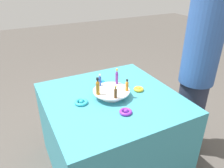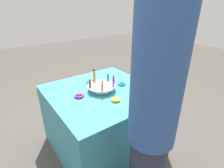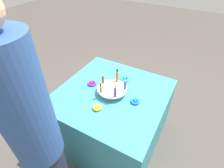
{
  "view_description": "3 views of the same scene",
  "coord_description": "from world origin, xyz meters",
  "px_view_note": "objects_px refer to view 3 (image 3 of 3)",
  "views": [
    {
      "loc": [
        -0.66,
        -1.3,
        1.57
      ],
      "look_at": [
        0.0,
        -0.0,
        0.82
      ],
      "focal_mm": 35.0,
      "sensor_mm": 36.0,
      "label": 1
    },
    {
      "loc": [
        1.31,
        -0.83,
        1.5
      ],
      "look_at": [
        0.22,
        -0.04,
        0.87
      ],
      "focal_mm": 28.0,
      "sensor_mm": 36.0,
      "label": 2
    },
    {
      "loc": [
        1.09,
        0.61,
        1.81
      ],
      "look_at": [
        0.0,
        -0.0,
        0.81
      ],
      "focal_mm": 28.0,
      "sensor_mm": 36.0,
      "label": 3
    }
  ],
  "objects_px": {
    "ribbon_bow_blue": "(135,101)",
    "person_figure": "(36,137)",
    "bottle_amber": "(117,76)",
    "ribbon_bow_gold": "(97,107)",
    "ribbon_bow_teal": "(125,79)",
    "ribbon_bow_purple": "(92,83)",
    "display_stand": "(112,90)",
    "bottle_brown": "(103,79)",
    "bottle_orange": "(101,89)",
    "bottle_blue": "(125,85)",
    "bottle_purple": "(115,91)"
  },
  "relations": [
    {
      "from": "ribbon_bow_blue",
      "to": "person_figure",
      "type": "height_order",
      "value": "person_figure"
    },
    {
      "from": "bottle_amber",
      "to": "ribbon_bow_gold",
      "type": "xyz_separation_m",
      "value": [
        0.36,
        -0.0,
        -0.11
      ]
    },
    {
      "from": "ribbon_bow_teal",
      "to": "ribbon_bow_purple",
      "type": "distance_m",
      "value": 0.34
    },
    {
      "from": "display_stand",
      "to": "ribbon_bow_purple",
      "type": "xyz_separation_m",
      "value": [
        -0.01,
        -0.24,
        -0.03
      ]
    },
    {
      "from": "bottle_brown",
      "to": "ribbon_bow_teal",
      "type": "relative_size",
      "value": 0.96
    },
    {
      "from": "display_stand",
      "to": "bottle_orange",
      "type": "bearing_deg",
      "value": -30.35
    },
    {
      "from": "bottle_amber",
      "to": "bottle_blue",
      "type": "distance_m",
      "value": 0.14
    },
    {
      "from": "display_stand",
      "to": "person_figure",
      "type": "bearing_deg",
      "value": -9.38
    },
    {
      "from": "display_stand",
      "to": "bottle_blue",
      "type": "height_order",
      "value": "bottle_blue"
    },
    {
      "from": "bottle_amber",
      "to": "ribbon_bow_gold",
      "type": "relative_size",
      "value": 1.64
    },
    {
      "from": "bottle_brown",
      "to": "bottle_blue",
      "type": "distance_m",
      "value": 0.22
    },
    {
      "from": "bottle_amber",
      "to": "bottle_purple",
      "type": "height_order",
      "value": "bottle_amber"
    },
    {
      "from": "bottle_blue",
      "to": "bottle_brown",
      "type": "bearing_deg",
      "value": -84.35
    },
    {
      "from": "display_stand",
      "to": "bottle_orange",
      "type": "height_order",
      "value": "bottle_orange"
    },
    {
      "from": "ribbon_bow_teal",
      "to": "person_figure",
      "type": "relative_size",
      "value": 0.06
    },
    {
      "from": "bottle_amber",
      "to": "bottle_orange",
      "type": "distance_m",
      "value": 0.22
    },
    {
      "from": "bottle_orange",
      "to": "bottle_purple",
      "type": "xyz_separation_m",
      "value": [
        -0.01,
        0.14,
        0.02
      ]
    },
    {
      "from": "bottle_blue",
      "to": "bottle_orange",
      "type": "bearing_deg",
      "value": -48.35
    },
    {
      "from": "bottle_purple",
      "to": "ribbon_bow_teal",
      "type": "xyz_separation_m",
      "value": [
        -0.33,
        -0.07,
        -0.11
      ]
    },
    {
      "from": "display_stand",
      "to": "ribbon_bow_gold",
      "type": "xyz_separation_m",
      "value": [
        0.24,
        -0.01,
        -0.03
      ]
    },
    {
      "from": "bottle_blue",
      "to": "ribbon_bow_gold",
      "type": "height_order",
      "value": "bottle_blue"
    },
    {
      "from": "bottle_orange",
      "to": "ribbon_bow_blue",
      "type": "distance_m",
      "value": 0.33
    },
    {
      "from": "bottle_orange",
      "to": "ribbon_bow_gold",
      "type": "xyz_separation_m",
      "value": [
        0.14,
        0.05,
        -0.09
      ]
    },
    {
      "from": "display_stand",
      "to": "bottle_purple",
      "type": "distance_m",
      "value": 0.14
    },
    {
      "from": "ribbon_bow_blue",
      "to": "ribbon_bow_teal",
      "type": "bearing_deg",
      "value": -138.05
    },
    {
      "from": "bottle_purple",
      "to": "ribbon_bow_blue",
      "type": "height_order",
      "value": "bottle_purple"
    },
    {
      "from": "person_figure",
      "to": "ribbon_bow_teal",
      "type": "bearing_deg",
      "value": 1.52
    },
    {
      "from": "bottle_orange",
      "to": "bottle_blue",
      "type": "height_order",
      "value": "bottle_blue"
    },
    {
      "from": "bottle_brown",
      "to": "person_figure",
      "type": "bearing_deg",
      "value": -0.74
    },
    {
      "from": "bottle_brown",
      "to": "bottle_blue",
      "type": "relative_size",
      "value": 0.96
    },
    {
      "from": "bottle_brown",
      "to": "bottle_blue",
      "type": "xyz_separation_m",
      "value": [
        -0.02,
        0.22,
        0.0
      ]
    },
    {
      "from": "bottle_purple",
      "to": "ribbon_bow_blue",
      "type": "xyz_separation_m",
      "value": [
        -0.07,
        0.16,
        -0.11
      ]
    },
    {
      "from": "bottle_purple",
      "to": "display_stand",
      "type": "bearing_deg",
      "value": -138.35
    },
    {
      "from": "bottle_purple",
      "to": "bottle_blue",
      "type": "relative_size",
      "value": 1.31
    },
    {
      "from": "bottle_purple",
      "to": "person_figure",
      "type": "distance_m",
      "value": 0.7
    },
    {
      "from": "ribbon_bow_purple",
      "to": "bottle_blue",
      "type": "bearing_deg",
      "value": 95.6
    },
    {
      "from": "bottle_brown",
      "to": "ribbon_bow_gold",
      "type": "relative_size",
      "value": 1.16
    },
    {
      "from": "display_stand",
      "to": "bottle_amber",
      "type": "height_order",
      "value": "bottle_amber"
    },
    {
      "from": "bottle_brown",
      "to": "ribbon_bow_teal",
      "type": "xyz_separation_m",
      "value": [
        -0.22,
        0.13,
        -0.09
      ]
    },
    {
      "from": "bottle_orange",
      "to": "ribbon_bow_purple",
      "type": "xyz_separation_m",
      "value": [
        -0.11,
        -0.18,
        -0.09
      ]
    },
    {
      "from": "ribbon_bow_blue",
      "to": "person_figure",
      "type": "xyz_separation_m",
      "value": [
        0.74,
        -0.37,
        0.15
      ]
    },
    {
      "from": "ribbon_bow_blue",
      "to": "ribbon_bow_teal",
      "type": "relative_size",
      "value": 0.84
    },
    {
      "from": "bottle_blue",
      "to": "ribbon_bow_gold",
      "type": "bearing_deg",
      "value": -22.63
    },
    {
      "from": "bottle_brown",
      "to": "bottle_purple",
      "type": "xyz_separation_m",
      "value": [
        0.11,
        0.19,
        0.02
      ]
    },
    {
      "from": "display_stand",
      "to": "bottle_brown",
      "type": "bearing_deg",
      "value": -102.35
    },
    {
      "from": "bottle_orange",
      "to": "ribbon_bow_blue",
      "type": "relative_size",
      "value": 1.13
    },
    {
      "from": "bottle_purple",
      "to": "bottle_blue",
      "type": "height_order",
      "value": "bottle_purple"
    },
    {
      "from": "display_stand",
      "to": "bottle_brown",
      "type": "height_order",
      "value": "bottle_brown"
    },
    {
      "from": "ribbon_bow_blue",
      "to": "ribbon_bow_purple",
      "type": "xyz_separation_m",
      "value": [
        -0.03,
        -0.48,
        -0.0
      ]
    },
    {
      "from": "ribbon_bow_blue",
      "to": "ribbon_bow_purple",
      "type": "relative_size",
      "value": 0.93
    }
  ]
}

